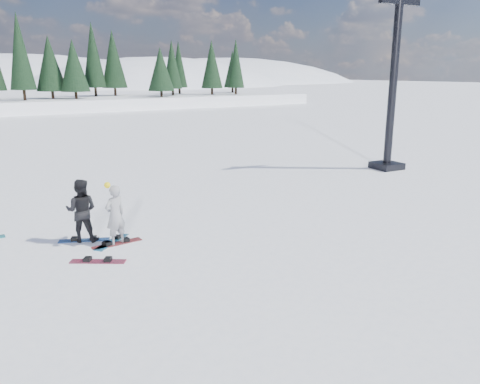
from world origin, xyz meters
The scene contains 8 objects.
ground centered at (0.00, 0.00, 0.00)m, with size 420.00×420.00×0.00m, color white.
lift_tower centered at (14.71, 4.26, 3.67)m, with size 2.50×1.45×9.03m.
snowboarder_woman centered at (-0.98, 0.67, 0.92)m, with size 0.77×0.63×1.97m.
snowboarder_man centered at (-1.76, 1.48, 0.97)m, with size 0.94×0.73×1.94m, color black.
snowboard_woman centered at (-0.97, 0.67, 0.01)m, with size 1.50×0.28×0.03m, color maroon.
snowboard_man centered at (-1.76, 1.48, 0.01)m, with size 1.50×0.28×0.03m, color #1C4C9E.
snowboard_loose_b centered at (-1.84, -0.40, 0.01)m, with size 1.50×0.28×0.03m, color #9F223F.
snowboard_loose_a centered at (-1.07, 0.89, 0.01)m, with size 1.50×0.28×0.03m, color #1B6D96.
Camera 1 is at (-4.71, -12.54, 5.04)m, focal length 35.00 mm.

